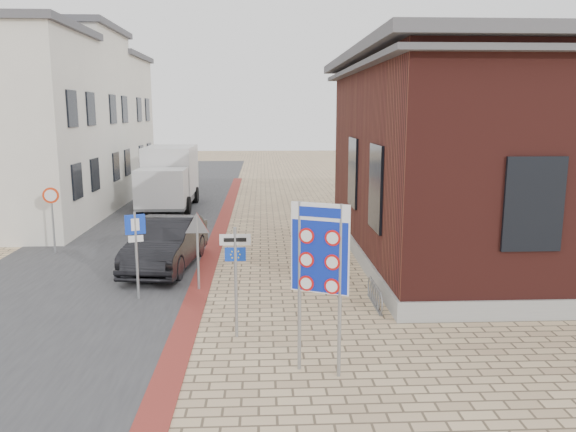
{
  "coord_description": "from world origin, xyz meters",
  "views": [
    {
      "loc": [
        -0.21,
        -11.42,
        4.89
      ],
      "look_at": [
        0.46,
        3.0,
        2.2
      ],
      "focal_mm": 35.0,
      "sensor_mm": 36.0,
      "label": 1
    }
  ],
  "objects_px": {
    "sedan": "(166,244)",
    "border_sign": "(320,252)",
    "box_truck": "(169,177)",
    "parking_sign": "(136,241)",
    "bollard": "(152,261)",
    "essen_sign": "(236,265)"
  },
  "relations": [
    {
      "from": "sedan",
      "to": "border_sign",
      "type": "height_order",
      "value": "border_sign"
    },
    {
      "from": "box_truck",
      "to": "parking_sign",
      "type": "distance_m",
      "value": 14.44
    },
    {
      "from": "bollard",
      "to": "sedan",
      "type": "bearing_deg",
      "value": 78.36
    },
    {
      "from": "parking_sign",
      "to": "border_sign",
      "type": "bearing_deg",
      "value": -64.6
    },
    {
      "from": "box_truck",
      "to": "essen_sign",
      "type": "distance_m",
      "value": 17.5
    },
    {
      "from": "box_truck",
      "to": "bollard",
      "type": "distance_m",
      "value": 12.59
    },
    {
      "from": "box_truck",
      "to": "essen_sign",
      "type": "height_order",
      "value": "box_truck"
    },
    {
      "from": "box_truck",
      "to": "essen_sign",
      "type": "bearing_deg",
      "value": -76.48
    },
    {
      "from": "sedan",
      "to": "border_sign",
      "type": "relative_size",
      "value": 1.45
    },
    {
      "from": "sedan",
      "to": "box_truck",
      "type": "bearing_deg",
      "value": 105.11
    },
    {
      "from": "border_sign",
      "to": "essen_sign",
      "type": "relative_size",
      "value": 1.33
    },
    {
      "from": "box_truck",
      "to": "bollard",
      "type": "xyz_separation_m",
      "value": [
        1.47,
        -12.45,
        -1.09
      ]
    },
    {
      "from": "box_truck",
      "to": "border_sign",
      "type": "height_order",
      "value": "border_sign"
    },
    {
      "from": "essen_sign",
      "to": "box_truck",
      "type": "bearing_deg",
      "value": 102.66
    },
    {
      "from": "sedan",
      "to": "parking_sign",
      "type": "xyz_separation_m",
      "value": [
        -0.24,
        -3.07,
        0.81
      ]
    },
    {
      "from": "bollard",
      "to": "border_sign",
      "type": "bearing_deg",
      "value": -55.64
    },
    {
      "from": "parking_sign",
      "to": "essen_sign",
      "type": "bearing_deg",
      "value": -63.23
    },
    {
      "from": "box_truck",
      "to": "parking_sign",
      "type": "bearing_deg",
      "value": -84.42
    },
    {
      "from": "sedan",
      "to": "essen_sign",
      "type": "xyz_separation_m",
      "value": [
        2.46,
        -5.7,
        0.85
      ]
    },
    {
      "from": "box_truck",
      "to": "bollard",
      "type": "relative_size",
      "value": 5.75
    },
    {
      "from": "sedan",
      "to": "essen_sign",
      "type": "bearing_deg",
      "value": -60.15
    },
    {
      "from": "essen_sign",
      "to": "bollard",
      "type": "height_order",
      "value": "essen_sign"
    }
  ]
}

